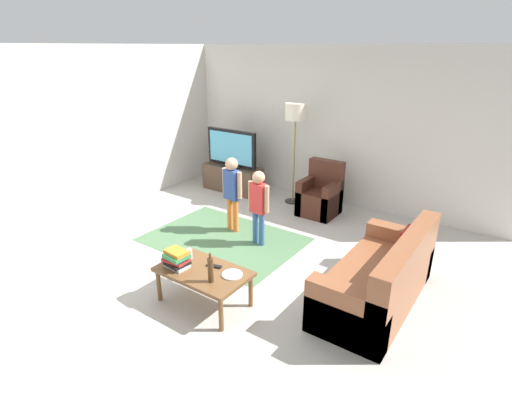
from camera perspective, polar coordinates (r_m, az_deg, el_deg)
name	(u,v)px	position (r m, az deg, el deg)	size (l,w,h in m)	color
ground	(230,265)	(5.30, -3.80, -8.53)	(7.80, 7.80, 0.00)	#B2ADA3
wall_back	(335,127)	(7.27, 11.21, 10.92)	(6.00, 0.12, 2.70)	silver
wall_left	(80,135)	(7.01, -23.81, 9.12)	(0.12, 6.00, 2.70)	silver
area_rug	(224,239)	(5.95, -4.62, -4.88)	(2.20, 1.60, 0.01)	#4C724C
tv_stand	(233,179)	(7.85, -3.33, 3.76)	(1.20, 0.44, 0.50)	#4C3828
tv	(231,149)	(7.67, -3.52, 8.02)	(1.10, 0.28, 0.71)	black
couch	(383,281)	(4.63, 17.68, -10.31)	(0.80, 1.80, 0.86)	brown
armchair	(321,197)	(6.83, 9.24, 1.17)	(0.60, 0.60, 0.90)	#472319
floor_lamp	(296,117)	(6.97, 5.67, 12.40)	(0.36, 0.36, 1.78)	#262626
child_near_tv	(232,188)	(5.97, -3.42, 2.46)	(0.39, 0.19, 1.16)	orange
child_center	(259,201)	(5.54, 0.36, 0.53)	(0.37, 0.18, 1.10)	#33598C
coffee_table	(203,274)	(4.42, -7.52, -9.74)	(1.00, 0.60, 0.42)	brown
book_stack	(177,259)	(4.45, -11.27, -7.53)	(0.29, 0.24, 0.20)	white
bottle	(211,270)	(4.12, -6.49, -9.17)	(0.06, 0.06, 0.33)	#4C3319
tv_remote	(214,266)	(4.44, -6.02, -8.66)	(0.17, 0.05, 0.02)	black
soda_can	(189,254)	(4.61, -9.52, -6.88)	(0.07, 0.07, 0.12)	silver
plate	(232,275)	(4.27, -3.42, -9.89)	(0.22, 0.22, 0.02)	white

